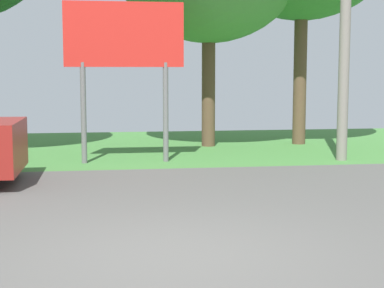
{
  "coord_description": "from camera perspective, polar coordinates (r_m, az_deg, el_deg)",
  "views": [
    {
      "loc": [
        -0.76,
        -6.4,
        1.98
      ],
      "look_at": [
        0.33,
        1.0,
        1.1
      ],
      "focal_mm": 56.97,
      "sensor_mm": 36.0,
      "label": 1
    }
  ],
  "objects": [
    {
      "name": "ground_plane",
      "position": [
        9.59,
        -3.67,
        -5.52
      ],
      "size": [
        40.0,
        22.0,
        0.2
      ],
      "color": "#565451"
    },
    {
      "name": "roadside_billboard",
      "position": [
        13.46,
        -6.37,
        9.09
      ],
      "size": [
        2.6,
        0.12,
        3.5
      ],
      "color": "slate",
      "rests_on": "ground_plane"
    }
  ]
}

